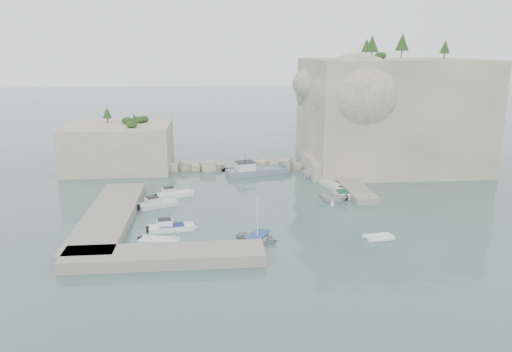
{
  "coord_description": "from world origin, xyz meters",
  "views": [
    {
      "loc": [
        -5.7,
        -54.65,
        18.73
      ],
      "look_at": [
        0.0,
        6.0,
        3.0
      ],
      "focal_mm": 35.0,
      "sensor_mm": 36.0,
      "label": 1
    }
  ],
  "objects": [
    {
      "name": "motorboat_a",
      "position": [
        -10.41,
        7.97,
        0.0
      ],
      "size": [
        5.41,
        3.15,
        1.4
      ],
      "primitive_type": null,
      "rotation": [
        0.0,
        0.0,
        0.33
      ],
      "color": "white",
      "rests_on": "ground"
    },
    {
      "name": "quay_west",
      "position": [
        -17.0,
        -1.0,
        0.55
      ],
      "size": [
        5.0,
        24.0,
        1.1
      ],
      "primitive_type": "cube",
      "color": "#9E9689",
      "rests_on": "ground"
    },
    {
      "name": "motorboat_d",
      "position": [
        -9.94,
        -4.47,
        0.0
      ],
      "size": [
        5.36,
        2.23,
        1.4
      ],
      "primitive_type": null,
      "rotation": [
        0.0,
        0.0,
        0.13
      ],
      "color": "white",
      "rests_on": "ground"
    },
    {
      "name": "ledge_east",
      "position": [
        13.5,
        10.0,
        0.4
      ],
      "size": [
        3.0,
        16.0,
        0.8
      ],
      "primitive_type": "cube",
      "color": "#9E9689",
      "rests_on": "ground"
    },
    {
      "name": "quay_south",
      "position": [
        -10.0,
        -12.5,
        0.55
      ],
      "size": [
        18.0,
        4.0,
        1.1
      ],
      "primitive_type": "cube",
      "color": "#9E9689",
      "rests_on": "ground"
    },
    {
      "name": "work_boat",
      "position": [
        1.3,
        18.71,
        0.0
      ],
      "size": [
        10.5,
        5.3,
        2.2
      ],
      "primitive_type": null,
      "rotation": [
        0.0,
        0.0,
        0.24
      ],
      "color": "slate",
      "rests_on": "ground"
    },
    {
      "name": "tender_east_b",
      "position": [
        11.22,
        6.24,
        0.0
      ],
      "size": [
        1.6,
        4.13,
        0.7
      ],
      "primitive_type": null,
      "rotation": [
        0.0,
        0.0,
        1.62
      ],
      "color": "silver",
      "rests_on": "ground"
    },
    {
      "name": "breakwater",
      "position": [
        -1.0,
        22.0,
        0.7
      ],
      "size": [
        28.0,
        3.0,
        1.4
      ],
      "primitive_type": "cube",
      "color": "beige",
      "rests_on": "ground"
    },
    {
      "name": "outcrop_west",
      "position": [
        -20.0,
        25.0,
        3.5
      ],
      "size": [
        16.0,
        14.0,
        7.0
      ],
      "primitive_type": "cube",
      "color": "beige",
      "rests_on": "ground"
    },
    {
      "name": "tender_east_c",
      "position": [
        10.95,
        10.71,
        0.0
      ],
      "size": [
        2.93,
        5.01,
        0.7
      ],
      "primitive_type": null,
      "rotation": [
        0.0,
        0.0,
        1.88
      ],
      "color": "silver",
      "rests_on": "ground"
    },
    {
      "name": "tender_east_d",
      "position": [
        9.77,
        15.37,
        0.0
      ],
      "size": [
        4.15,
        2.83,
        1.5
      ],
      "primitive_type": "imported",
      "rotation": [
        0.0,
        0.0,
        1.18
      ],
      "color": "white",
      "rests_on": "ground"
    },
    {
      "name": "motorboat_b",
      "position": [
        -12.1,
        3.9,
        0.0
      ],
      "size": [
        5.35,
        3.68,
        1.4
      ],
      "primitive_type": null,
      "rotation": [
        0.0,
        0.0,
        0.44
      ],
      "color": "silver",
      "rests_on": "ground"
    },
    {
      "name": "inflatable_dinghy",
      "position": [
        11.0,
        -8.96,
        0.0
      ],
      "size": [
        3.23,
        1.89,
        0.44
      ],
      "primitive_type": null,
      "rotation": [
        0.0,
        0.0,
        0.14
      ],
      "color": "silver",
      "rests_on": "ground"
    },
    {
      "name": "vegetation",
      "position": [
        17.83,
        24.4,
        17.93
      ],
      "size": [
        53.48,
        13.88,
        13.4
      ],
      "color": "#1E4219",
      "rests_on": "ground"
    },
    {
      "name": "ground",
      "position": [
        0.0,
        0.0,
        0.0
      ],
      "size": [
        400.0,
        400.0,
        0.0
      ],
      "primitive_type": "plane",
      "color": "#466964",
      "rests_on": "ground"
    },
    {
      "name": "motorboat_e",
      "position": [
        -10.87,
        -8.27,
        0.0
      ],
      "size": [
        4.59,
        2.87,
        0.7
      ],
      "primitive_type": null,
      "rotation": [
        0.0,
        0.0,
        -0.28
      ],
      "color": "silver",
      "rests_on": "ground"
    },
    {
      "name": "tender_east_a",
      "position": [
        9.36,
        3.65,
        0.0
      ],
      "size": [
        4.62,
        4.35,
        1.94
      ],
      "primitive_type": "imported",
      "rotation": [
        0.0,
        0.0,
        1.17
      ],
      "color": "silver",
      "rests_on": "ground"
    },
    {
      "name": "cliff_east",
      "position": [
        23.0,
        23.0,
        8.5
      ],
      "size": [
        26.0,
        22.0,
        17.0
      ],
      "primitive_type": "cube",
      "color": "beige",
      "rests_on": "ground"
    },
    {
      "name": "rowboat",
      "position": [
        -1.19,
        -8.22,
        0.0
      ],
      "size": [
        5.24,
        4.71,
        0.89
      ],
      "primitive_type": "imported",
      "rotation": [
        0.0,
        0.0,
        1.1
      ],
      "color": "silver",
      "rests_on": "ground"
    },
    {
      "name": "rowboat_mast",
      "position": [
        -1.19,
        -8.22,
        2.55
      ],
      "size": [
        0.1,
        0.1,
        4.2
      ],
      "primitive_type": "cylinder",
      "color": "white",
      "rests_on": "rowboat"
    },
    {
      "name": "cliff_terrace",
      "position": [
        13.0,
        18.0,
        1.25
      ],
      "size": [
        8.0,
        10.0,
        2.5
      ],
      "primitive_type": "cube",
      "color": "beige",
      "rests_on": "ground"
    }
  ]
}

